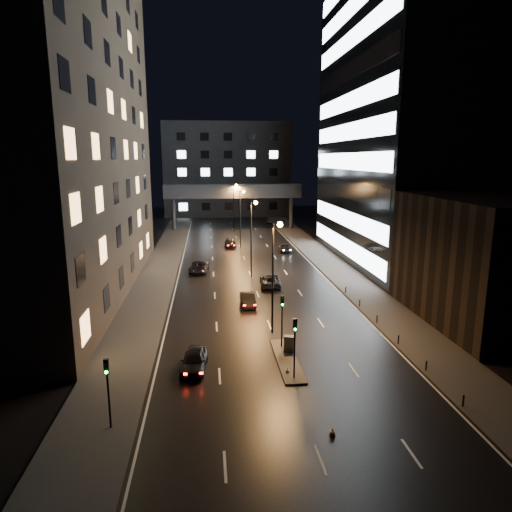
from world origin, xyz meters
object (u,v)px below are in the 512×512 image
object	(u,v)px
car_toward_a	(270,281)
car_toward_b	(285,248)
car_away_a	(194,360)
utility_cabinet	(289,344)
car_away_d	(230,243)
car_away_b	(248,299)
car_away_c	(199,267)

from	to	relation	value
car_toward_a	car_toward_b	xyz separation A→B (m)	(5.39, 20.82, -0.08)
car_away_a	utility_cabinet	xyz separation A→B (m)	(7.56, 2.18, 0.05)
car_away_d	car_toward_a	distance (m)	26.23
car_away_a	car_toward_b	bearing A→B (deg)	77.60
car_away_b	car_toward_b	world-z (taller)	car_away_b
car_away_d	car_toward_a	bearing A→B (deg)	-84.38
car_away_b	utility_cabinet	xyz separation A→B (m)	(2.20, -12.58, 0.14)
car_away_a	car_away_d	bearing A→B (deg)	89.71
car_away_b	car_away_a	bearing A→B (deg)	-111.37
car_away_b	car_toward_b	distance (m)	29.44
car_toward_a	car_away_d	bearing A→B (deg)	-78.06
car_away_d	car_away_c	bearing A→B (deg)	-108.55
car_away_d	utility_cabinet	world-z (taller)	utility_cabinet
car_away_b	car_away_d	size ratio (longest dim) A/B	0.87
car_away_c	car_toward_a	distance (m)	11.91
car_away_a	car_toward_b	distance (m)	45.13
car_away_c	car_away_d	distance (m)	18.78
utility_cabinet	car_away_b	bearing A→B (deg)	114.23
car_away_b	car_away_d	world-z (taller)	car_away_d
car_toward_a	utility_cabinet	bearing A→B (deg)	90.69
car_away_a	utility_cabinet	distance (m)	7.87
car_away_a	car_away_c	bearing A→B (deg)	96.07
car_away_b	car_toward_a	bearing A→B (deg)	63.66
car_away_d	car_toward_b	bearing A→B (deg)	-32.14
utility_cabinet	car_away_a	bearing A→B (deg)	-149.57
car_away_a	car_away_d	size ratio (longest dim) A/B	0.96
car_toward_b	utility_cabinet	xyz separation A→B (m)	(-6.57, -40.68, 0.18)
car_away_a	car_toward_a	bearing A→B (deg)	74.21
car_away_d	car_away_b	bearing A→B (deg)	-91.88
car_toward_b	utility_cabinet	world-z (taller)	utility_cabinet
car_toward_b	car_away_a	bearing A→B (deg)	76.13
car_away_d	car_toward_b	size ratio (longest dim) A/B	1.07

